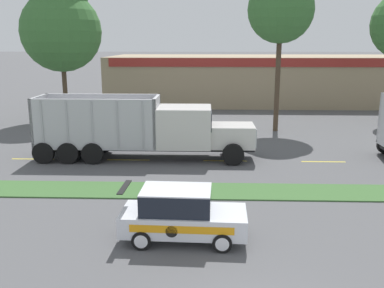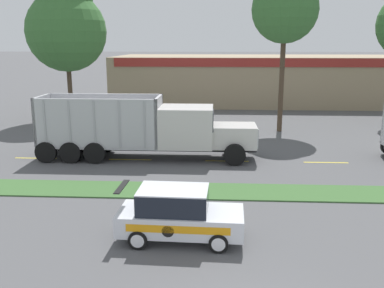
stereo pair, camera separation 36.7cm
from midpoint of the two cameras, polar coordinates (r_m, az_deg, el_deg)
The scene contains 11 objects.
grass_verge at distance 18.91m, azimuth 4.73°, elevation -6.30°, with size 120.00×2.12×0.06m, color #3D6633.
centre_line_2 at distance 25.72m, azimuth -20.84°, elevation -1.88°, with size 2.40×0.14×0.01m, color yellow.
centre_line_3 at distance 24.15m, azimuth -8.93°, elevation -2.10°, with size 2.40×0.14×0.01m, color yellow.
centre_line_4 at distance 23.73m, azimuth 3.99°, elevation -2.25°, with size 2.40×0.14×0.01m, color yellow.
centre_line_5 at distance 24.52m, azimuth 16.71°, elevation -2.28°, with size 2.40×0.14×0.01m, color yellow.
dump_truck_mid at distance 23.89m, azimuth -4.63°, elevation 1.75°, with size 12.08×2.81×3.50m.
rally_car at distance 14.25m, azimuth -2.17°, elevation -9.34°, with size 4.16×1.99×1.79m.
traffic_cone at distance 16.20m, azimuth 5.30°, elevation -8.84°, with size 0.37×0.37×0.56m.
store_building_backdrop at distance 47.86m, azimuth 8.42°, elevation 8.58°, with size 31.40×12.10×4.98m.
tree_behind_left at distance 31.79m, azimuth 11.45°, elevation 17.93°, with size 4.63×4.63×12.09m.
tree_behind_centre at distance 36.90m, azimuth -17.41°, elevation 15.13°, with size 6.40×6.40×12.04m.
Camera 1 is at (-1.11, -8.13, 6.38)m, focal length 40.00 mm.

